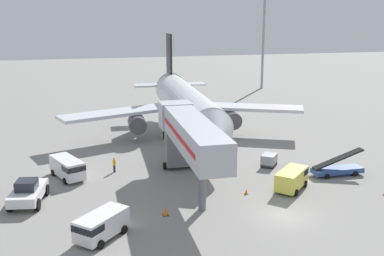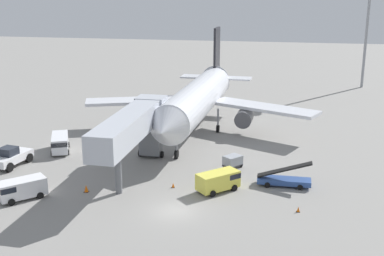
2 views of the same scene
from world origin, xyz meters
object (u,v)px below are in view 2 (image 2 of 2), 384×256
Objects in this scene: service_van_near_right at (60,143)px; baggage_cart_near_left at (233,161)px; jet_bridge at (134,126)px; belt_loader_truck at (284,179)px; safety_cone_alpha at (86,188)px; airplane_at_gate at (198,99)px; pushback_tug at (10,157)px; ground_crew_worker_foreground at (99,146)px; service_van_rear_left at (219,180)px; safety_cone_bravo at (298,209)px; service_van_mid_right at (21,188)px; safety_cone_charlie at (173,185)px.

baggage_cart_near_left is at bearing -3.99° from service_van_near_right.
jet_bridge is 3.28× the size of belt_loader_truck.
belt_loader_truck is 20.78m from safety_cone_alpha.
service_van_near_right is 14.32m from safety_cone_alpha.
airplane_at_gate is 6.34× the size of pushback_tug.
ground_crew_worker_foreground is at bearing -133.30° from airplane_at_gate.
service_van_rear_left is at bearing -29.28° from ground_crew_worker_foreground.
jet_bridge is 35.61× the size of safety_cone_bravo.
service_van_rear_left is (19.10, 5.87, 0.01)m from service_van_mid_right.
jet_bridge is at bearing 43.72° from service_van_mid_right.
belt_loader_truck is at bearing -55.51° from airplane_at_gate.
pushback_tug is 3.38× the size of ground_crew_worker_foreground.
safety_cone_alpha is (8.30, -11.64, -0.84)m from service_van_near_right.
pushback_tug is at bearing 172.03° from safety_cone_charlie.
service_van_mid_right is (6.12, -8.60, 0.06)m from pushback_tug.
service_van_near_right is at bearing 152.50° from safety_cone_charlie.
safety_cone_bravo is at bearing -15.41° from safety_cone_charlie.
pushback_tug is at bearing -141.57° from ground_crew_worker_foreground.
safety_cone_charlie is (-5.48, -7.22, -0.54)m from baggage_cart_near_left.
jet_bridge is at bearing 0.74° from pushback_tug.
airplane_at_gate is 69.62× the size of safety_cone_bravo.
belt_loader_truck is 6.39m from safety_cone_bravo.
belt_loader_truck is 1.03× the size of service_van_near_right.
baggage_cart_near_left is (25.84, 4.37, -0.30)m from pushback_tug.
service_van_near_right is at bearing 59.45° from pushback_tug.
pushback_tug is 33.90m from safety_cone_bravo.
service_van_rear_left is 5.96× the size of safety_cone_alpha.
service_van_near_right is 5.00m from ground_crew_worker_foreground.
safety_cone_bravo is at bearing -60.22° from airplane_at_gate.
service_van_mid_right is at bearing -116.11° from airplane_at_gate.
pushback_tug is 31.83m from belt_loader_truck.
service_van_near_right is 3.24× the size of ground_crew_worker_foreground.
safety_cone_bravo is at bearing 4.60° from service_van_mid_right.
service_van_rear_left is 0.83× the size of service_van_near_right.
service_van_rear_left reaches higher than baggage_cart_near_left.
service_van_near_right is at bearing 157.50° from safety_cone_bravo.
ground_crew_worker_foreground reaches higher than safety_cone_alpha.
belt_loader_truck is 27.05m from service_van_mid_right.
pushback_tug reaches higher than ground_crew_worker_foreground.
service_van_mid_right is 2.78× the size of ground_crew_worker_foreground.
service_van_near_right is (3.50, 5.93, 0.13)m from pushback_tug.
baggage_cart_near_left is (22.34, -1.56, -0.42)m from service_van_near_right.
service_van_mid_right is 1.89× the size of baggage_cart_near_left.
ground_crew_worker_foreground is (-16.79, 9.41, -0.26)m from service_van_rear_left.
ground_crew_worker_foreground is 3.25× the size of safety_cone_bravo.
pushback_tug is at bearing -136.66° from airplane_at_gate.
safety_cone_bravo is at bearing -76.88° from belt_loader_truck.
pushback_tug is at bearing 154.17° from safety_cone_alpha.
service_van_near_right is at bearing 176.01° from baggage_cart_near_left.
ground_crew_worker_foreground is (2.31, 15.29, -0.25)m from service_van_mid_right.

